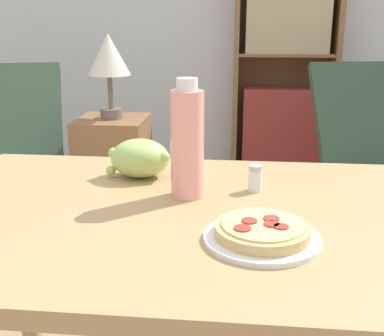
{
  "coord_description": "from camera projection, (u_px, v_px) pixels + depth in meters",
  "views": [
    {
      "loc": [
        0.05,
        -1.04,
        1.1
      ],
      "look_at": [
        -0.05,
        -0.01,
        0.78
      ],
      "focal_mm": 45.0,
      "sensor_mm": 36.0,
      "label": 1
    }
  ],
  "objects": [
    {
      "name": "dining_table",
      "position": [
        187.0,
        255.0,
        1.03
      ],
      "size": [
        1.19,
        0.76,
        0.72
      ],
      "color": "tan",
      "rests_on": "ground_plane"
    },
    {
      "name": "pizza_on_plate",
      "position": [
        262.0,
        233.0,
        0.86
      ],
      "size": [
        0.21,
        0.21,
        0.04
      ],
      "color": "white",
      "rests_on": "dining_table"
    },
    {
      "name": "grape_bunch",
      "position": [
        140.0,
        158.0,
        1.2
      ],
      "size": [
        0.16,
        0.11,
        0.1
      ],
      "color": "#A8CC66",
      "rests_on": "dining_table"
    },
    {
      "name": "drink_bottle",
      "position": [
        187.0,
        143.0,
        1.05
      ],
      "size": [
        0.07,
        0.07,
        0.26
      ],
      "color": "pink",
      "rests_on": "dining_table"
    },
    {
      "name": "salt_shaker",
      "position": [
        255.0,
        178.0,
        1.11
      ],
      "size": [
        0.03,
        0.03,
        0.06
      ],
      "color": "white",
      "rests_on": "dining_table"
    },
    {
      "name": "lounge_chair_near",
      "position": [
        5.0,
        186.0,
        2.47
      ],
      "size": [
        0.77,
        0.9,
        0.88
      ],
      "rotation": [
        0.0,
        0.0,
        0.31
      ],
      "color": "slate",
      "rests_on": "ground_plane"
    },
    {
      "name": "lounge_chair_far",
      "position": [
        375.0,
        180.0,
        2.57
      ],
      "size": [
        0.7,
        0.85,
        0.88
      ],
      "rotation": [
        0.0,
        0.0,
        0.18
      ],
      "color": "slate",
      "rests_on": "ground_plane"
    },
    {
      "name": "bookshelf",
      "position": [
        285.0,
        66.0,
        3.37
      ],
      "size": [
        0.72,
        0.31,
        1.75
      ],
      "color": "brown",
      "rests_on": "ground_plane"
    },
    {
      "name": "side_table",
      "position": [
        115.0,
        178.0,
        2.5
      ],
      "size": [
        0.34,
        0.34,
        0.63
      ],
      "color": "brown",
      "rests_on": "ground_plane"
    },
    {
      "name": "table_lamp",
      "position": [
        109.0,
        59.0,
        2.32
      ],
      "size": [
        0.21,
        0.21,
        0.41
      ],
      "color": "#665B51",
      "rests_on": "side_table"
    }
  ]
}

